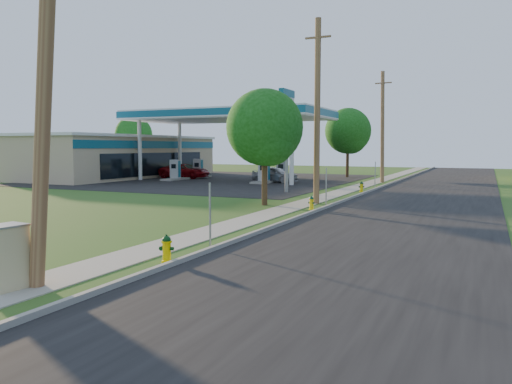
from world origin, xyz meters
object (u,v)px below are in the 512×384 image
Objects in this scene: fuel_pump_ne at (264,175)px; utility_pole_near at (45,62)px; hydrant_far at (362,187)px; car_red at (185,171)px; tree_back at (134,136)px; utility_cabinet at (6,258)px; car_silver at (275,174)px; utility_pole_far at (382,127)px; hydrant_mid at (312,203)px; fuel_pump_nw at (175,172)px; price_pylon at (287,111)px; tree_verge at (266,130)px; tree_lot at (349,133)px; fuel_pump_se at (282,173)px; hydrant_near at (167,249)px; fuel_pump_sw at (198,171)px; utility_pole_mid at (317,111)px.

utility_pole_near is at bearing -73.98° from fuel_pump_ne.
hydrant_far is 0.15× the size of car_red.
tree_back is 51.77m from utility_cabinet.
fuel_pump_ne is at bearing 168.10° from car_silver.
utility_pole_far reaches higher than hydrant_mid.
hydrant_far is at bearing 89.84° from hydrant_mid.
price_pylon reaches higher than fuel_pump_nw.
utility_pole_far is at bearing -57.00° from car_silver.
tree_verge is 25.99m from tree_lot.
fuel_pump_se is 4.20× the size of hydrant_near.
price_pylon is at bearing 97.20° from utility_cabinet.
car_silver reaches higher than hydrant_mid.
utility_pole_near is at bearing -53.26° from tree_back.
fuel_pump_sw is 9.00m from fuel_pump_se.
car_red is at bearing 133.02° from tree_verge.
tree_lot is at bearing -64.93° from car_red.
car_red is (-9.96, 3.07, -0.02)m from fuel_pump_ne.
fuel_pump_sw is at bearing 180.00° from fuel_pump_se.
tree_verge is (-2.20, 16.22, -0.88)m from utility_pole_near.
utility_cabinet is (17.02, -35.44, -0.01)m from fuel_pump_sw.
utility_pole_far is 2.97× the size of fuel_pump_se.
fuel_pump_se is (-8.90, 35.00, -4.08)m from utility_pole_near.
utility_pole_near is 2.96× the size of fuel_pump_nw.
tree_lot is at bearing 27.94° from fuel_pump_sw.
fuel_pump_nw is at bearing 136.72° from tree_verge.
utility_pole_mid is 3.02m from tree_verge.
hydrant_mid is at bearing 90.66° from hydrant_near.
fuel_pump_nw is 4.31× the size of hydrant_far.
fuel_pump_sw is (-17.90, 17.00, -4.23)m from utility_pole_mid.
car_silver is at bearing -16.21° from fuel_pump_sw.
fuel_pump_sw is (-9.00, 4.00, 0.00)m from fuel_pump_ne.
hydrant_mid is (2.79, -0.77, -3.59)m from tree_verge.
car_red is (-19.45, 18.62, 0.37)m from hydrant_mid.
price_pylon is (-3.90, 5.50, 0.48)m from utility_pole_mid.
tree_verge reaches higher than fuel_pump_nw.
hydrant_near is 1.12× the size of hydrant_mid.
fuel_pump_ne and fuel_pump_se have the same top height.
hydrant_mid is (18.49, -15.55, -0.39)m from fuel_pump_nw.
tree_verge is 4.30× the size of utility_cabinet.
car_red is (-19.48, 8.16, 0.34)m from hydrant_far.
price_pylon is at bearing 99.42° from utility_pole_near.
price_pylon is 1.00× the size of tree_back.
utility_pole_near is 2.96× the size of fuel_pump_ne.
fuel_pump_ne is 16.54m from tree_verge.
fuel_pump_nw reaches higher than car_silver.
tree_verge is 38.33m from tree_back.
fuel_pump_nw is 0.46× the size of tree_lot.
utility_pole_far is 19.03m from fuel_pump_nw.
fuel_pump_nw and fuel_pump_se have the same top height.
utility_pole_near is 6.69× the size of utility_cabinet.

